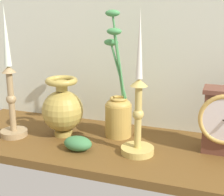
{
  "coord_description": "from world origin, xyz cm",
  "views": [
    {
      "loc": [
        32.52,
        -86.73,
        40.17
      ],
      "look_at": [
        1.76,
        0.0,
        14.0
      ],
      "focal_mm": 53.84,
      "sensor_mm": 36.0,
      "label": 1
    }
  ],
  "objects_px": {
    "candlestick_tall_left": "(138,115)",
    "brass_vase_jar": "(118,109)",
    "brass_vase_bulbous": "(63,109)",
    "candlestick_tall_center": "(11,94)"
  },
  "relations": [
    {
      "from": "candlestick_tall_left",
      "to": "brass_vase_jar",
      "type": "height_order",
      "value": "candlestick_tall_left"
    },
    {
      "from": "brass_vase_jar",
      "to": "brass_vase_bulbous",
      "type": "bearing_deg",
      "value": -162.24
    },
    {
      "from": "brass_vase_bulbous",
      "to": "brass_vase_jar",
      "type": "relative_size",
      "value": 0.48
    },
    {
      "from": "candlestick_tall_left",
      "to": "brass_vase_bulbous",
      "type": "bearing_deg",
      "value": 168.6
    },
    {
      "from": "candlestick_tall_left",
      "to": "brass_vase_bulbous",
      "type": "distance_m",
      "value": 0.26
    },
    {
      "from": "brass_vase_jar",
      "to": "candlestick_tall_center",
      "type": "bearing_deg",
      "value": -160.36
    },
    {
      "from": "brass_vase_bulbous",
      "to": "brass_vase_jar",
      "type": "distance_m",
      "value": 0.17
    },
    {
      "from": "candlestick_tall_center",
      "to": "brass_vase_bulbous",
      "type": "height_order",
      "value": "candlestick_tall_center"
    },
    {
      "from": "candlestick_tall_left",
      "to": "candlestick_tall_center",
      "type": "relative_size",
      "value": 0.97
    },
    {
      "from": "candlestick_tall_left",
      "to": "brass_vase_jar",
      "type": "distance_m",
      "value": 0.14
    }
  ]
}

